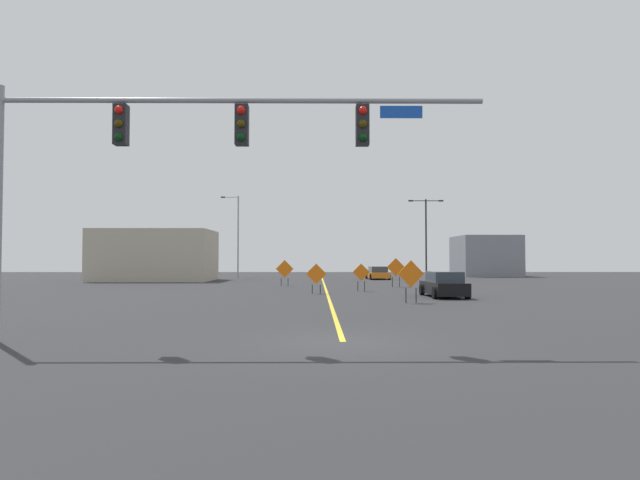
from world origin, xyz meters
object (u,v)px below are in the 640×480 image
Objects in this scene: car_black_distant at (444,285)px; construction_sign_median_near at (411,276)px; construction_sign_median_far at (285,270)px; car_orange_far at (378,273)px; street_lamp_far_left at (237,233)px; construction_sign_left_lane at (316,275)px; construction_sign_right_shoulder at (396,268)px; street_lamp_near_right at (426,232)px; construction_sign_left_shoulder at (361,274)px; traffic_signal_assembly at (177,143)px.

construction_sign_median_near is at bearing -122.20° from car_black_distant.
car_orange_far is at bearing 56.96° from construction_sign_median_far.
construction_sign_left_lane is (8.65, -26.70, -3.80)m from street_lamp_far_left.
construction_sign_right_shoulder is 11.02m from car_black_distant.
street_lamp_near_right is 20.34m from street_lamp_far_left.
construction_sign_median_near reaches higher than car_black_distant.
construction_sign_left_shoulder is (-8.10, -19.11, -3.65)m from street_lamp_near_right.
construction_sign_median_far reaches higher than car_orange_far.
street_lamp_near_right is 29.53m from construction_sign_median_near.
construction_sign_left_lane reaches higher than car_black_distant.
construction_sign_right_shoulder is (14.65, -18.76, -3.55)m from street_lamp_far_left.
construction_sign_right_shoulder is at bearing 84.45° from construction_sign_median_near.
construction_sign_median_far is (-13.50, -12.00, -3.54)m from street_lamp_near_right.
traffic_signal_assembly is at bearing -100.60° from construction_sign_left_lane.
construction_sign_right_shoulder is at bearing -11.12° from construction_sign_median_far.
street_lamp_far_left is 1.99× the size of car_black_distant.
construction_sign_median_near is 1.13× the size of construction_sign_left_lane.
street_lamp_far_left reaches higher than traffic_signal_assembly.
construction_sign_left_shoulder is (6.56, 21.87, -3.98)m from traffic_signal_assembly.
traffic_signal_assembly is 2.78× the size of car_orange_far.
street_lamp_far_left is (-19.69, 5.09, 0.14)m from street_lamp_near_right.
construction_sign_left_lane reaches higher than construction_sign_left_shoulder.
traffic_signal_assembly reaches higher than construction_sign_median_near.
construction_sign_left_shoulder is at bearing 40.47° from construction_sign_left_lane.
car_orange_far is at bearing 80.62° from construction_sign_left_shoulder.
construction_sign_median_far is at bearing -70.10° from street_lamp_far_left.
construction_sign_median_near is 0.46× the size of car_black_distant.
construction_sign_median_far is (-8.46, 1.66, -0.13)m from construction_sign_right_shoulder.
construction_sign_right_shoulder reaches higher than construction_sign_left_shoulder.
construction_sign_left_lane is (-11.04, -21.61, -3.66)m from street_lamp_near_right.
construction_sign_left_lane reaches higher than car_orange_far.
traffic_signal_assembly is 1.56× the size of street_lamp_near_right.
construction_sign_median_near is (-6.49, -28.60, -3.49)m from street_lamp_near_right.
street_lamp_far_left is 28.32m from construction_sign_left_lane.
traffic_signal_assembly is 6.89× the size of construction_sign_left_lane.
street_lamp_far_left is at bearing 166.68° from car_orange_far.
construction_sign_median_near is 8.34m from construction_sign_left_lane.
street_lamp_far_left is 4.97× the size of construction_sign_left_shoulder.
construction_sign_left_shoulder is at bearing -64.41° from street_lamp_far_left.
construction_sign_median_near is 0.95× the size of construction_sign_right_shoulder.
street_lamp_far_left is at bearing 115.59° from construction_sign_left_shoulder.
construction_sign_left_shoulder is (11.59, -24.20, -3.79)m from street_lamp_far_left.
street_lamp_far_left is at bearing 111.40° from construction_sign_median_near.
street_lamp_near_right is 6.46m from car_orange_far.
construction_sign_right_shoulder is at bearing 95.54° from car_black_distant.
car_black_distant is (7.06, -3.00, -0.46)m from construction_sign_left_lane.
construction_sign_median_far is 0.44× the size of car_orange_far.
car_orange_far is at bearing 86.59° from construction_sign_median_near.
construction_sign_median_far is at bearing 104.35° from construction_sign_left_lane.
street_lamp_near_right reaches higher than construction_sign_median_near.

